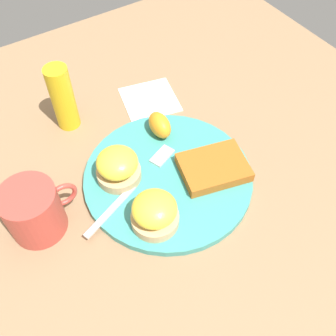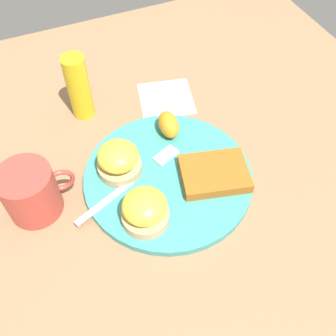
{
  "view_description": "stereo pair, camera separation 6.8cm",
  "coord_description": "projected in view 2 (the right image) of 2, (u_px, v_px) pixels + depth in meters",
  "views": [
    {
      "loc": [
        -0.22,
        -0.35,
        0.57
      ],
      "look_at": [
        0.0,
        0.0,
        0.03
      ],
      "focal_mm": 42.0,
      "sensor_mm": 36.0,
      "label": 1
    },
    {
      "loc": [
        -0.16,
        -0.38,
        0.57
      ],
      "look_at": [
        0.0,
        0.0,
        0.03
      ],
      "focal_mm": 42.0,
      "sensor_mm": 36.0,
      "label": 2
    }
  ],
  "objects": [
    {
      "name": "ground_plane",
      "position": [
        168.0,
        179.0,
        0.71
      ],
      "size": [
        1.1,
        1.1,
        0.0
      ],
      "primitive_type": "plane",
      "color": "#846647"
    },
    {
      "name": "fork",
      "position": [
        136.0,
        179.0,
        0.69
      ],
      "size": [
        0.22,
        0.1,
        0.0
      ],
      "color": "silver",
      "rests_on": "plate"
    },
    {
      "name": "sandwich_benedict_left",
      "position": [
        119.0,
        160.0,
        0.68
      ],
      "size": [
        0.08,
        0.08,
        0.06
      ],
      "color": "tan",
      "rests_on": "plate"
    },
    {
      "name": "cup",
      "position": [
        31.0,
        192.0,
        0.63
      ],
      "size": [
        0.12,
        0.09,
        0.09
      ],
      "color": "#B23D33",
      "rests_on": "ground_plane"
    },
    {
      "name": "napkin",
      "position": [
        166.0,
        98.0,
        0.83
      ],
      "size": [
        0.13,
        0.13,
        0.0
      ],
      "primitive_type": "cube",
      "rotation": [
        0.0,
        0.0,
        -0.23
      ],
      "color": "white",
      "rests_on": "ground_plane"
    },
    {
      "name": "sandwich_benedict_right",
      "position": [
        145.0,
        210.0,
        0.62
      ],
      "size": [
        0.08,
        0.08,
        0.06
      ],
      "color": "tan",
      "rests_on": "plate"
    },
    {
      "name": "orange_wedge",
      "position": [
        169.0,
        125.0,
        0.74
      ],
      "size": [
        0.04,
        0.06,
        0.04
      ],
      "primitive_type": "ellipsoid",
      "rotation": [
        0.0,
        0.0,
        1.49
      ],
      "color": "orange",
      "rests_on": "plate"
    },
    {
      "name": "plate",
      "position": [
        168.0,
        177.0,
        0.7
      ],
      "size": [
        0.3,
        0.3,
        0.01
      ],
      "primitive_type": "cylinder",
      "color": "teal",
      "rests_on": "ground_plane"
    },
    {
      "name": "condiment_bottle",
      "position": [
        79.0,
        87.0,
        0.76
      ],
      "size": [
        0.04,
        0.04,
        0.14
      ],
      "primitive_type": "cylinder",
      "color": "gold",
      "rests_on": "ground_plane"
    },
    {
      "name": "hashbrown_patty",
      "position": [
        214.0,
        173.0,
        0.69
      ],
      "size": [
        0.13,
        0.11,
        0.02
      ],
      "primitive_type": "cube",
      "rotation": [
        0.0,
        0.0,
        -0.25
      ],
      "color": "#A2551A",
      "rests_on": "plate"
    }
  ]
}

